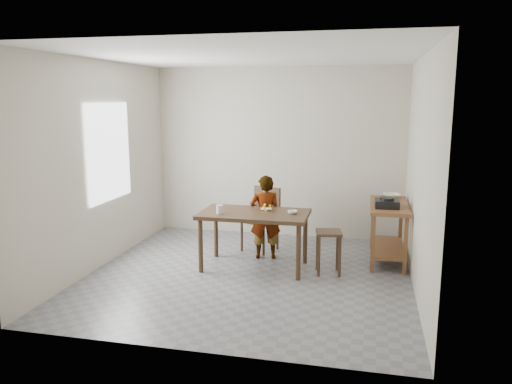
% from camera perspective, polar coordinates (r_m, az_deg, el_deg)
% --- Properties ---
extents(floor, '(4.00, 4.00, 0.04)m').
position_cam_1_polar(floor, '(6.42, -0.80, -9.63)').
color(floor, slate).
rests_on(floor, ground).
extents(ceiling, '(4.00, 4.00, 0.04)m').
position_cam_1_polar(ceiling, '(6.05, -0.87, 15.52)').
color(ceiling, white).
rests_on(ceiling, wall_back).
extents(wall_back, '(4.00, 0.04, 2.70)m').
position_cam_1_polar(wall_back, '(8.05, 2.56, 4.53)').
color(wall_back, beige).
rests_on(wall_back, ground).
extents(wall_front, '(4.00, 0.04, 2.70)m').
position_cam_1_polar(wall_front, '(4.18, -7.37, -1.26)').
color(wall_front, beige).
rests_on(wall_front, ground).
extents(wall_left, '(0.04, 4.00, 2.70)m').
position_cam_1_polar(wall_left, '(6.85, -17.52, 2.97)').
color(wall_left, beige).
rests_on(wall_left, ground).
extents(wall_right, '(0.04, 4.00, 2.70)m').
position_cam_1_polar(wall_right, '(5.95, 18.44, 1.82)').
color(wall_right, beige).
rests_on(wall_right, ground).
extents(window_pane, '(0.02, 1.10, 1.30)m').
position_cam_1_polar(window_pane, '(6.98, -16.41, 4.41)').
color(window_pane, white).
rests_on(window_pane, wall_left).
extents(dining_table, '(1.40, 0.80, 0.75)m').
position_cam_1_polar(dining_table, '(6.58, -0.19, -5.52)').
color(dining_table, '#3E2A19').
rests_on(dining_table, floor).
extents(prep_counter, '(0.50, 1.20, 0.80)m').
position_cam_1_polar(prep_counter, '(7.10, 14.82, -4.46)').
color(prep_counter, brown).
rests_on(prep_counter, floor).
extents(child, '(0.49, 0.38, 1.17)m').
position_cam_1_polar(child, '(6.92, 1.05, -2.88)').
color(child, white).
rests_on(child, floor).
extents(dining_chair, '(0.57, 0.57, 0.92)m').
position_cam_1_polar(dining_chair, '(7.30, 0.43, -3.19)').
color(dining_chair, '#3E2A19').
rests_on(dining_chair, floor).
extents(stool, '(0.37, 0.37, 0.56)m').
position_cam_1_polar(stool, '(6.46, 8.27, -6.84)').
color(stool, '#3E2A19').
rests_on(stool, floor).
extents(glass_tumbler, '(0.09, 0.09, 0.11)m').
position_cam_1_polar(glass_tumbler, '(6.42, -4.17, -1.99)').
color(glass_tumbler, silver).
rests_on(glass_tumbler, dining_table).
extents(small_bowl, '(0.15, 0.15, 0.04)m').
position_cam_1_polar(small_bowl, '(6.42, 4.19, -2.31)').
color(small_bowl, white).
rests_on(small_bowl, dining_table).
extents(banana, '(0.18, 0.14, 0.06)m').
position_cam_1_polar(banana, '(6.56, 1.17, -1.91)').
color(banana, '#D9C754').
rests_on(banana, dining_table).
extents(serving_bowl, '(0.29, 0.29, 0.06)m').
position_cam_1_polar(serving_bowl, '(7.42, 15.22, -0.42)').
color(serving_bowl, white).
rests_on(serving_bowl, prep_counter).
extents(gas_burner, '(0.31, 0.31, 0.10)m').
position_cam_1_polar(gas_burner, '(6.76, 14.74, -1.28)').
color(gas_burner, black).
rests_on(gas_burner, prep_counter).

